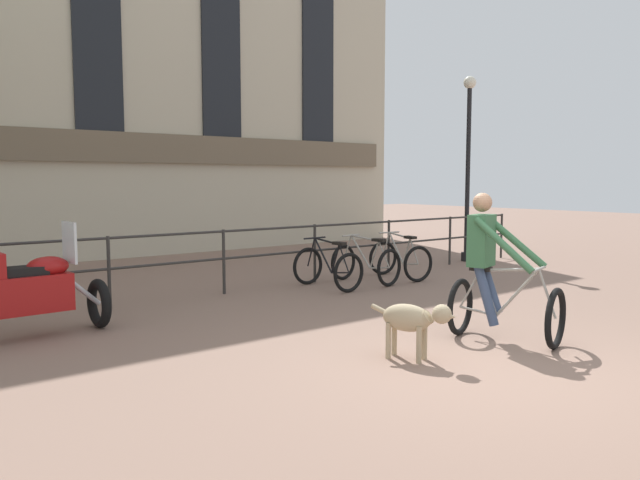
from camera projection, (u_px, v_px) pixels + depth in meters
ground_plane at (493, 370)px, 6.09m from camera, size 60.00×60.00×0.00m
canal_railing at (224, 251)px, 10.06m from camera, size 15.05×0.05×1.05m
building_facade at (93, 59)px, 14.18m from camera, size 18.00×0.72×9.23m
cyclist_with_bike at (495, 275)px, 7.15m from camera, size 0.98×1.31×1.70m
dog at (413, 319)px, 6.37m from camera, size 0.45×0.89×0.61m
parked_motorcycle at (30, 291)px, 7.24m from camera, size 1.71×0.67×1.35m
parked_bicycle_near_lamp at (328, 268)px, 10.60m from camera, size 0.70×1.13×0.86m
parked_bicycle_mid_left at (366, 263)px, 11.15m from camera, size 0.82×1.20×0.86m
parked_bicycle_mid_right at (400, 259)px, 11.70m from camera, size 0.80×1.19×0.86m
street_lamp at (468, 158)px, 13.99m from camera, size 0.28×0.28×4.14m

